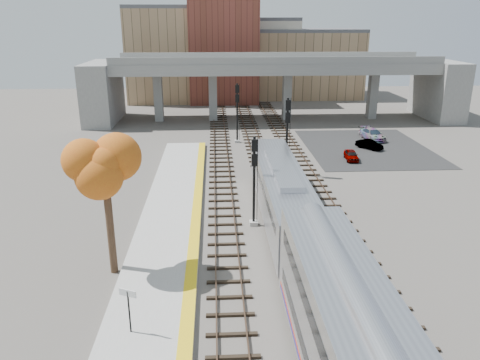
{
  "coord_description": "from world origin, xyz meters",
  "views": [
    {
      "loc": [
        -3.84,
        -24.38,
        14.33
      ],
      "look_at": [
        -1.94,
        9.88,
        2.5
      ],
      "focal_mm": 35.0,
      "sensor_mm": 36.0,
      "label": 1
    }
  ],
  "objects_px": {
    "locomotive": "(282,192)",
    "tree": "(104,165)",
    "car_a": "(351,155)",
    "car_c": "(372,134)",
    "signal_mast_mid": "(287,137)",
    "car_b": "(369,145)",
    "signal_mast_far": "(237,114)",
    "signal_mast_near": "(254,184)"
  },
  "relations": [
    {
      "from": "signal_mast_near",
      "to": "tree",
      "type": "bearing_deg",
      "value": -145.22
    },
    {
      "from": "locomotive",
      "to": "car_a",
      "type": "xyz_separation_m",
      "value": [
        9.69,
        15.34,
        -1.71
      ]
    },
    {
      "from": "locomotive",
      "to": "car_a",
      "type": "distance_m",
      "value": 18.23
    },
    {
      "from": "signal_mast_near",
      "to": "tree",
      "type": "distance_m",
      "value": 11.35
    },
    {
      "from": "signal_mast_mid",
      "to": "signal_mast_far",
      "type": "height_order",
      "value": "signal_mast_mid"
    },
    {
      "from": "signal_mast_far",
      "to": "car_b",
      "type": "height_order",
      "value": "signal_mast_far"
    },
    {
      "from": "locomotive",
      "to": "signal_mast_near",
      "type": "distance_m",
      "value": 2.42
    },
    {
      "from": "signal_mast_near",
      "to": "signal_mast_mid",
      "type": "distance_m",
      "value": 12.35
    },
    {
      "from": "car_a",
      "to": "car_c",
      "type": "height_order",
      "value": "car_c"
    },
    {
      "from": "signal_mast_near",
      "to": "car_b",
      "type": "xyz_separation_m",
      "value": [
        15.16,
        20.38,
        -2.66
      ]
    },
    {
      "from": "signal_mast_near",
      "to": "car_a",
      "type": "relative_size",
      "value": 2.13
    },
    {
      "from": "locomotive",
      "to": "tree",
      "type": "height_order",
      "value": "tree"
    },
    {
      "from": "signal_mast_near",
      "to": "car_b",
      "type": "height_order",
      "value": "signal_mast_near"
    },
    {
      "from": "car_b",
      "to": "signal_mast_mid",
      "type": "bearing_deg",
      "value": -179.01
    },
    {
      "from": "tree",
      "to": "car_b",
      "type": "height_order",
      "value": "tree"
    },
    {
      "from": "locomotive",
      "to": "signal_mast_near",
      "type": "bearing_deg",
      "value": -160.78
    },
    {
      "from": "signal_mast_near",
      "to": "signal_mast_mid",
      "type": "xyz_separation_m",
      "value": [
        4.1,
        11.64,
        0.54
      ]
    },
    {
      "from": "car_a",
      "to": "signal_mast_mid",
      "type": "bearing_deg",
      "value": -144.62
    },
    {
      "from": "locomotive",
      "to": "car_b",
      "type": "distance_m",
      "value": 23.65
    },
    {
      "from": "car_c",
      "to": "tree",
      "type": "bearing_deg",
      "value": -140.14
    },
    {
      "from": "locomotive",
      "to": "signal_mast_far",
      "type": "relative_size",
      "value": 2.66
    },
    {
      "from": "signal_mast_far",
      "to": "car_c",
      "type": "relative_size",
      "value": 1.56
    },
    {
      "from": "car_c",
      "to": "signal_mast_far",
      "type": "bearing_deg",
      "value": 171.25
    },
    {
      "from": "locomotive",
      "to": "car_c",
      "type": "distance_m",
      "value": 28.32
    },
    {
      "from": "signal_mast_mid",
      "to": "car_b",
      "type": "bearing_deg",
      "value": 38.3
    },
    {
      "from": "locomotive",
      "to": "car_c",
      "type": "height_order",
      "value": "locomotive"
    },
    {
      "from": "signal_mast_far",
      "to": "car_b",
      "type": "xyz_separation_m",
      "value": [
        15.16,
        -3.96,
        -3.01
      ]
    },
    {
      "from": "signal_mast_near",
      "to": "car_b",
      "type": "relative_size",
      "value": 2.07
    },
    {
      "from": "signal_mast_mid",
      "to": "car_b",
      "type": "relative_size",
      "value": 2.32
    },
    {
      "from": "signal_mast_near",
      "to": "car_a",
      "type": "xyz_separation_m",
      "value": [
        11.79,
        16.07,
        -2.66
      ]
    },
    {
      "from": "signal_mast_near",
      "to": "car_c",
      "type": "height_order",
      "value": "signal_mast_near"
    },
    {
      "from": "signal_mast_far",
      "to": "car_c",
      "type": "distance_m",
      "value": 17.21
    },
    {
      "from": "tree",
      "to": "car_b",
      "type": "distance_m",
      "value": 36.34
    },
    {
      "from": "tree",
      "to": "car_b",
      "type": "bearing_deg",
      "value": 47.83
    },
    {
      "from": "signal_mast_mid",
      "to": "car_c",
      "type": "relative_size",
      "value": 1.62
    },
    {
      "from": "locomotive",
      "to": "signal_mast_mid",
      "type": "bearing_deg",
      "value": 79.61
    },
    {
      "from": "signal_mast_mid",
      "to": "tree",
      "type": "height_order",
      "value": "tree"
    },
    {
      "from": "signal_mast_mid",
      "to": "car_b",
      "type": "xyz_separation_m",
      "value": [
        11.06,
        8.74,
        -3.2
      ]
    },
    {
      "from": "signal_mast_mid",
      "to": "signal_mast_far",
      "type": "distance_m",
      "value": 13.34
    },
    {
      "from": "signal_mast_mid",
      "to": "signal_mast_near",
      "type": "bearing_deg",
      "value": -109.41
    },
    {
      "from": "locomotive",
      "to": "tree",
      "type": "relative_size",
      "value": 2.12
    },
    {
      "from": "tree",
      "to": "car_a",
      "type": "bearing_deg",
      "value": 47.09
    }
  ]
}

